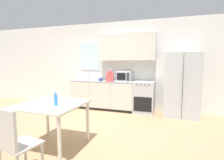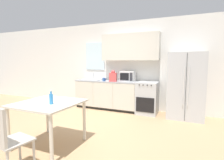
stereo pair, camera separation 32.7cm
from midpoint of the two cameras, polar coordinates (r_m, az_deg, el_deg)
ground_plane at (r=3.98m, az=-6.52°, el=-15.70°), size 12.00×12.00×0.00m
wall_back at (r=5.54m, az=4.54°, el=5.83°), size 12.00×0.38×2.70m
kitchen_counter at (r=5.48m, az=0.08°, el=-4.72°), size 1.99×0.61×0.88m
oven_range at (r=5.11m, az=13.33°, el=-5.66°), size 0.57×0.66×0.90m
refrigerator at (r=4.95m, az=24.77°, el=-1.70°), size 0.89×0.72×1.70m
kitchen_sink at (r=5.67m, az=-5.17°, el=0.20°), size 0.67×0.45×0.22m
microwave at (r=5.28m, az=6.97°, el=1.24°), size 0.42×0.34×0.30m
coffee_mug at (r=5.28m, az=-0.85°, el=0.19°), size 0.12×0.09×0.10m
grocery_bag_0 at (r=5.15m, az=2.16°, el=1.16°), size 0.24×0.22×0.34m
dining_table at (r=3.19m, az=-17.31°, el=-8.85°), size 1.01×0.99×0.77m
dining_chair_near at (r=2.58m, az=-28.35°, el=-15.98°), size 0.46×0.46×0.93m
drink_bottle at (r=2.99m, az=-16.31°, el=-5.87°), size 0.06×0.06×0.23m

